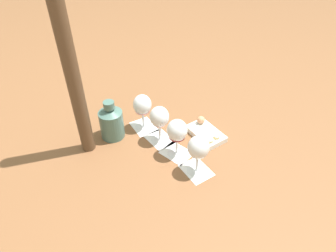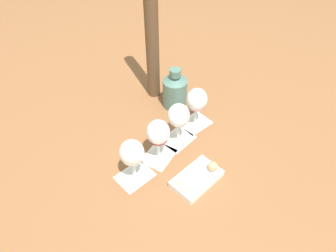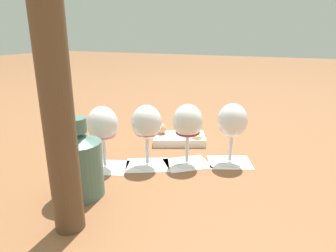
% 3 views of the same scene
% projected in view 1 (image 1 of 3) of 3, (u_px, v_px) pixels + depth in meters
% --- Properties ---
extents(ground_plane, '(8.00, 8.00, 0.00)m').
position_uv_depth(ground_plane, '(169.00, 146.00, 1.25)').
color(ground_plane, brown).
extents(tasting_card_0, '(0.14, 0.13, 0.00)m').
position_uv_depth(tasting_card_0, '(144.00, 127.00, 1.35)').
color(tasting_card_0, white).
rests_on(tasting_card_0, ground_plane).
extents(tasting_card_1, '(0.15, 0.14, 0.00)m').
position_uv_depth(tasting_card_1, '(160.00, 139.00, 1.29)').
color(tasting_card_1, white).
rests_on(tasting_card_1, ground_plane).
extents(tasting_card_2, '(0.15, 0.15, 0.00)m').
position_uv_depth(tasting_card_2, '(177.00, 153.00, 1.22)').
color(tasting_card_2, white).
rests_on(tasting_card_2, ground_plane).
extents(tasting_card_3, '(0.14, 0.13, 0.00)m').
position_uv_depth(tasting_card_3, '(196.00, 170.00, 1.15)').
color(tasting_card_3, white).
rests_on(tasting_card_3, ground_plane).
extents(wine_glass_0, '(0.08, 0.08, 0.17)m').
position_uv_depth(wine_glass_0, '(142.00, 106.00, 1.28)').
color(wine_glass_0, white).
rests_on(wine_glass_0, tasting_card_0).
extents(wine_glass_1, '(0.08, 0.08, 0.17)m').
position_uv_depth(wine_glass_1, '(159.00, 119.00, 1.21)').
color(wine_glass_1, white).
rests_on(wine_glass_1, tasting_card_1).
extents(wine_glass_2, '(0.08, 0.08, 0.17)m').
position_uv_depth(wine_glass_2, '(177.00, 132.00, 1.15)').
color(wine_glass_2, white).
rests_on(wine_glass_2, tasting_card_2).
extents(wine_glass_3, '(0.08, 0.08, 0.17)m').
position_uv_depth(wine_glass_3, '(198.00, 149.00, 1.08)').
color(wine_glass_3, white).
rests_on(wine_glass_3, tasting_card_3).
extents(ceramic_vase, '(0.10, 0.10, 0.18)m').
position_uv_depth(ceramic_vase, '(111.00, 122.00, 1.26)').
color(ceramic_vase, '#4C7066').
rests_on(ceramic_vase, ground_plane).
extents(snack_dish, '(0.19, 0.16, 0.06)m').
position_uv_depth(snack_dish, '(206.00, 133.00, 1.30)').
color(snack_dish, white).
rests_on(snack_dish, ground_plane).
extents(umbrella_pole, '(0.05, 0.05, 0.75)m').
position_uv_depth(umbrella_pole, '(70.00, 67.00, 1.01)').
color(umbrella_pole, brown).
rests_on(umbrella_pole, ground_plane).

